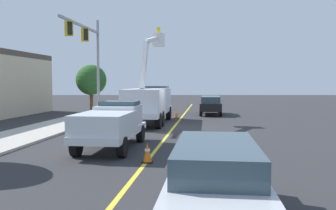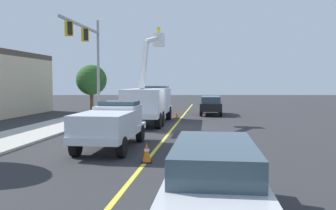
{
  "view_description": "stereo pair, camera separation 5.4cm",
  "coord_description": "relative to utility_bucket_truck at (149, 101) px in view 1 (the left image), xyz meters",
  "views": [
    {
      "loc": [
        -23.09,
        0.43,
        2.96
      ],
      "look_at": [
        1.18,
        0.39,
        1.4
      ],
      "focal_mm": 37.43,
      "sensor_mm": 36.0,
      "label": 1
    },
    {
      "loc": [
        -23.09,
        0.38,
        2.96
      ],
      "look_at": [
        1.18,
        0.39,
        1.4
      ],
      "focal_mm": 37.43,
      "sensor_mm": 36.0,
      "label": 2
    }
  ],
  "objects": [
    {
      "name": "traffic_cone_mid_front",
      "position": [
        3.74,
        -2.06,
        -1.26
      ],
      "size": [
        0.4,
        0.4,
        0.71
      ],
      "color": "black",
      "rests_on": "ground"
    },
    {
      "name": "passing_minivan",
      "position": [
        6.84,
        -5.31,
        -0.64
      ],
      "size": [
        4.99,
        2.45,
        1.69
      ],
      "color": "black",
      "rests_on": "ground"
    },
    {
      "name": "lane_centre_stripe",
      "position": [
        -2.21,
        -1.76,
        -1.61
      ],
      "size": [
        49.67,
        6.06,
        0.01
      ],
      "primitive_type": "cube",
      "rotation": [
        0.0,
        0.0,
        -0.12
      ],
      "color": "yellow",
      "rests_on": "ground"
    },
    {
      "name": "sidewalk_far_side",
      "position": [
        -1.28,
        6.06,
        -1.55
      ],
      "size": [
        60.01,
        10.66,
        0.12
      ],
      "primitive_type": "cube",
      "rotation": [
        0.0,
        0.0,
        -0.12
      ],
      "color": "#B2ADA3",
      "rests_on": "ground"
    },
    {
      "name": "ground",
      "position": [
        -2.21,
        -1.76,
        -1.61
      ],
      "size": [
        120.0,
        120.0,
        0.0
      ],
      "primitive_type": "plane",
      "color": "#2D2D30"
    },
    {
      "name": "service_pickup_truck",
      "position": [
        -9.75,
        1.17,
        -0.49
      ],
      "size": [
        5.81,
        2.75,
        2.06
      ],
      "color": "silver",
      "rests_on": "ground"
    },
    {
      "name": "trailing_sedan",
      "position": [
        -18.09,
        -2.35,
        -0.64
      ],
      "size": [
        4.99,
        2.45,
        1.69
      ],
      "color": "silver",
      "rests_on": "ground"
    },
    {
      "name": "traffic_signal_mast",
      "position": [
        1.71,
        4.68,
        3.85
      ],
      "size": [
        7.56,
        1.1,
        8.08
      ],
      "color": "gray",
      "rests_on": "ground"
    },
    {
      "name": "street_tree_right",
      "position": [
        8.36,
        5.99,
        1.58
      ],
      "size": [
        2.92,
        2.92,
        4.67
      ],
      "color": "brown",
      "rests_on": "ground"
    },
    {
      "name": "traffic_cone_leading",
      "position": [
        -12.51,
        -0.59,
        -1.24
      ],
      "size": [
        0.4,
        0.4,
        0.75
      ],
      "color": "black",
      "rests_on": "ground"
    },
    {
      "name": "utility_bucket_truck",
      "position": [
        0.0,
        0.0,
        0.0
      ],
      "size": [
        8.44,
        3.45,
        6.99
      ],
      "color": "white",
      "rests_on": "ground"
    }
  ]
}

